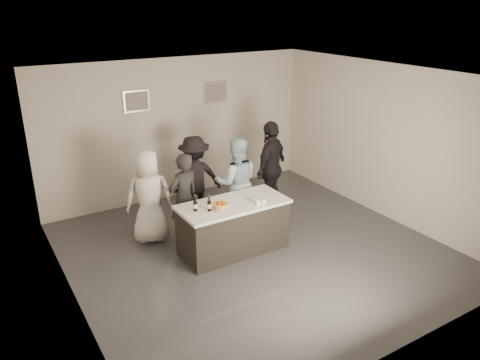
{
  "coord_description": "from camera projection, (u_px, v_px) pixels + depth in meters",
  "views": [
    {
      "loc": [
        -3.96,
        -5.96,
        4.08
      ],
      "look_at": [
        0.0,
        0.5,
        1.15
      ],
      "focal_mm": 35.0,
      "sensor_mm": 36.0,
      "label": 1
    }
  ],
  "objects": [
    {
      "name": "picture_left",
      "position": [
        136.0,
        101.0,
        9.27
      ],
      "size": [
        0.54,
        0.04,
        0.44
      ],
      "primitive_type": "cube",
      "color": "#B2B2B7",
      "rests_on": "wall_back"
    },
    {
      "name": "candles",
      "position": [
        228.0,
        212.0,
        7.48
      ],
      "size": [
        0.24,
        0.08,
        0.01
      ],
      "primitive_type": "cube",
      "color": "pink",
      "rests_on": "bar_counter"
    },
    {
      "name": "beer_bottle_a",
      "position": [
        195.0,
        203.0,
        7.48
      ],
      "size": [
        0.07,
        0.07,
        0.26
      ],
      "primitive_type": "cylinder",
      "color": "black",
      "rests_on": "bar_counter"
    },
    {
      "name": "wall_back",
      "position": [
        179.0,
        129.0,
        9.98
      ],
      "size": [
        6.0,
        0.04,
        3.0
      ],
      "primitive_type": "cube",
      "color": "beige",
      "rests_on": "ground"
    },
    {
      "name": "person_guest_back",
      "position": [
        195.0,
        178.0,
        9.11
      ],
      "size": [
        1.16,
        0.78,
        1.67
      ],
      "primitive_type": "imported",
      "rotation": [
        0.0,
        0.0,
        2.99
      ],
      "color": "black",
      "rests_on": "ground"
    },
    {
      "name": "tumbler_cluster",
      "position": [
        256.0,
        198.0,
        7.9
      ],
      "size": [
        0.19,
        0.4,
        0.08
      ],
      "primitive_type": "cube",
      "color": "gold",
      "rests_on": "bar_counter"
    },
    {
      "name": "beer_bottle_b",
      "position": [
        209.0,
        203.0,
        7.48
      ],
      "size": [
        0.07,
        0.07,
        0.26
      ],
      "primitive_type": "cylinder",
      "color": "black",
      "rests_on": "bar_counter"
    },
    {
      "name": "person_main_blue",
      "position": [
        236.0,
        182.0,
        8.8
      ],
      "size": [
        1.02,
        0.92,
        1.73
      ],
      "primitive_type": "imported",
      "rotation": [
        0.0,
        0.0,
        2.75
      ],
      "color": "#B0D6E6",
      "rests_on": "ground"
    },
    {
      "name": "picture_right",
      "position": [
        216.0,
        92.0,
        10.14
      ],
      "size": [
        0.54,
        0.04,
        0.44
      ],
      "primitive_type": "cube",
      "color": "#B2B2B7",
      "rests_on": "wall_back"
    },
    {
      "name": "person_main_black",
      "position": [
        184.0,
        198.0,
        8.18
      ],
      "size": [
        0.68,
        0.52,
        1.65
      ],
      "primitive_type": "imported",
      "rotation": [
        0.0,
        0.0,
        3.38
      ],
      "color": "black",
      "rests_on": "ground"
    },
    {
      "name": "bar_counter",
      "position": [
        233.0,
        227.0,
        7.99
      ],
      "size": [
        1.86,
        0.86,
        0.9
      ],
      "primitive_type": "cube",
      "color": "white",
      "rests_on": "ground"
    },
    {
      "name": "floor",
      "position": [
        255.0,
        250.0,
        8.14
      ],
      "size": [
        6.0,
        6.0,
        0.0
      ],
      "primitive_type": "plane",
      "color": "#3D3D42",
      "rests_on": "ground"
    },
    {
      "name": "wall_front",
      "position": [
        404.0,
        247.0,
        5.21
      ],
      "size": [
        6.0,
        0.04,
        3.0
      ],
      "primitive_type": "cube",
      "color": "beige",
      "rests_on": "ground"
    },
    {
      "name": "person_guest_right",
      "position": [
        271.0,
        167.0,
        9.36
      ],
      "size": [
        1.19,
        0.95,
        1.89
      ],
      "primitive_type": "imported",
      "rotation": [
        0.0,
        0.0,
        3.66
      ],
      "color": "black",
      "rests_on": "ground"
    },
    {
      "name": "ceiling",
      "position": [
        257.0,
        76.0,
        7.06
      ],
      "size": [
        6.0,
        6.0,
        0.0
      ],
      "primitive_type": "plane",
      "rotation": [
        3.14,
        0.0,
        0.0
      ],
      "color": "white"
    },
    {
      "name": "wall_left",
      "position": [
        65.0,
        210.0,
        6.13
      ],
      "size": [
        0.04,
        6.0,
        3.0
      ],
      "primitive_type": "cube",
      "color": "beige",
      "rests_on": "ground"
    },
    {
      "name": "wall_right",
      "position": [
        385.0,
        142.0,
        9.06
      ],
      "size": [
        0.04,
        6.0,
        3.0
      ],
      "primitive_type": "cube",
      "color": "beige",
      "rests_on": "ground"
    },
    {
      "name": "person_guest_left",
      "position": [
        149.0,
        197.0,
        8.2
      ],
      "size": [
        0.96,
        0.79,
        1.7
      ],
      "primitive_type": "imported",
      "rotation": [
        0.0,
        0.0,
        2.8
      ],
      "color": "white",
      "rests_on": "ground"
    },
    {
      "name": "cake",
      "position": [
        220.0,
        207.0,
        7.59
      ],
      "size": [
        0.24,
        0.24,
        0.08
      ],
      "primitive_type": "cylinder",
      "color": "#F8A71A",
      "rests_on": "bar_counter"
    }
  ]
}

